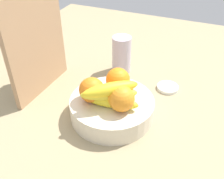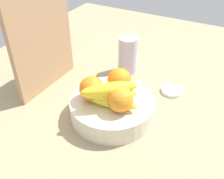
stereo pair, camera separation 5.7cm
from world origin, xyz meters
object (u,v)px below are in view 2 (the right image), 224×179
Objects in this scene: orange_center at (120,99)px; jar_lid at (172,90)px; banana_bunch at (109,95)px; thermos_tumbler at (128,55)px; cutting_board at (42,41)px; orange_front_right at (92,89)px; fruit_bowl at (112,108)px; orange_front_left at (119,80)px.

jar_lid is at bearing -20.50° from orange_center.
thermos_tumbler is (29.76, 7.74, -3.21)cm from banana_bunch.
jar_lid is at bearing -66.58° from cutting_board.
orange_front_right is 1.00× the size of jar_lid.
banana_bunch is at bearing -169.86° from fruit_bowl.
fruit_bowl is 9.16cm from orange_front_left.
jar_lid is (17.09, -42.88, -17.41)cm from cutting_board.
orange_center is (-8.68, -4.62, 0.00)cm from orange_front_left.
orange_front_left is 9.77cm from orange_front_right.
banana_bunch and thermos_tumbler have the same top height.
orange_center is at bearing -92.77° from orange_front_right.
orange_center is 0.53× the size of thermos_tumbler.
orange_front_left is 0.45× the size of banana_bunch.
orange_center is (-0.48, -9.94, 0.00)cm from orange_front_right.
orange_front_right and orange_center have the same top height.
banana_bunch reaches higher than orange_front_left.
orange_front_left is 30.07cm from cutting_board.
orange_front_left is 1.00× the size of orange_center.
orange_front_right is at bearing 87.23° from orange_center.
fruit_bowl is 8.83cm from orange_center.
cutting_board is (7.45, 29.92, 7.36)cm from banana_bunch.
thermos_tumbler is at bearing 18.00° from orange_front_left.
cutting_board is (7.51, 33.68, 7.63)cm from orange_center.
jar_lid is (24.12, -19.13, -9.77)cm from orange_front_right.
cutting_board is at bearing 92.31° from orange_front_left.
thermos_tumbler is 22.41cm from jar_lid.
orange_front_right is 0.53× the size of thermos_tumbler.
orange_front_right is at bearing 86.11° from banana_bunch.
orange_center is at bearing -151.95° from orange_front_left.
fruit_bowl is 0.74× the size of cutting_board.
thermos_tumbler is at bearing 21.08° from orange_center.
thermos_tumbler is 1.89× the size of jar_lid.
banana_bunch is at bearing -174.24° from orange_front_left.
orange_front_right is 29.52cm from thermos_tumbler.
orange_front_right is at bearing 141.57° from jar_lid.
fruit_bowl is 3.41× the size of orange_front_right.
cutting_board reaches higher than jar_lid.
thermos_tumbler reaches higher than fruit_bowl.
banana_bunch is 0.49× the size of cutting_board.
orange_front_right is at bearing -176.96° from thermos_tumbler.
cutting_board is (4.55, 29.41, 14.78)cm from fruit_bowl.
banana_bunch reaches higher than fruit_bowl.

